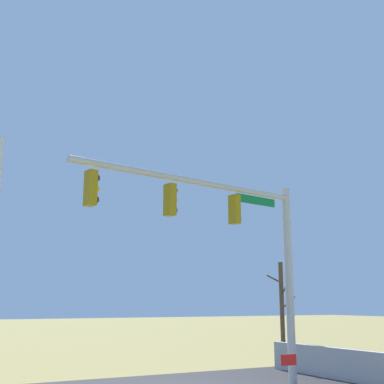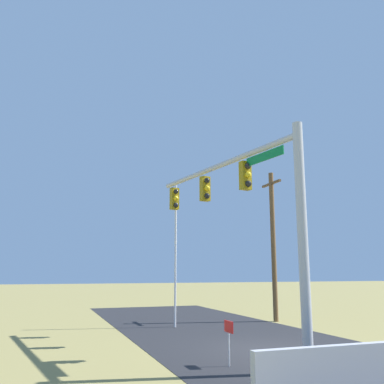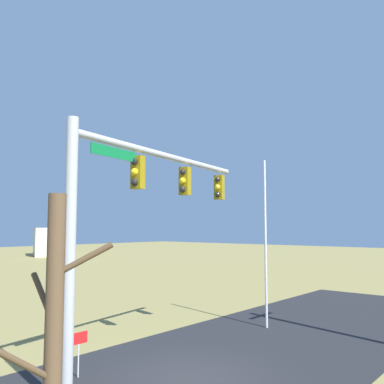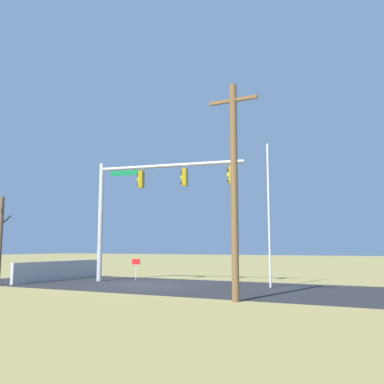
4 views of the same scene
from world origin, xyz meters
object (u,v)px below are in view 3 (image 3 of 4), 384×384
at_px(signal_mast, 139,201).
at_px(distant_building, 49,242).
at_px(open_sign, 79,344).
at_px(flagpole, 266,243).

relative_size(signal_mast, distant_building, 1.30).
bearing_deg(open_sign, signal_mast, 134.67).
height_order(flagpole, distant_building, flagpole).
xyz_separation_m(signal_mast, open_sign, (1.15, -1.16, -4.00)).
bearing_deg(flagpole, open_sign, -6.90).
height_order(signal_mast, open_sign, signal_mast).
distance_m(flagpole, open_sign, 8.87).
height_order(flagpole, open_sign, flagpole).
height_order(signal_mast, flagpole, flagpole).
bearing_deg(signal_mast, open_sign, -45.33).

